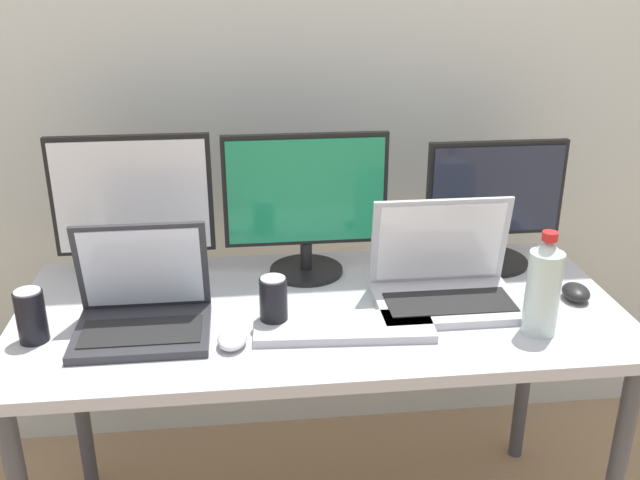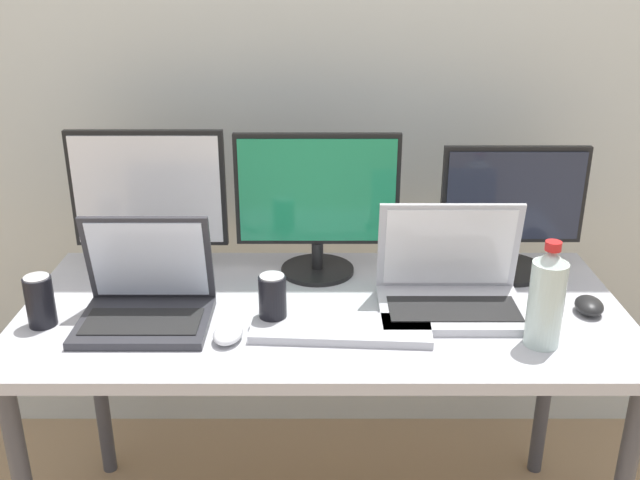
{
  "view_description": "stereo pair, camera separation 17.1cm",
  "coord_description": "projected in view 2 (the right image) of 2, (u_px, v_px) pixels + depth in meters",
  "views": [
    {
      "loc": [
        -0.18,
        -1.58,
        1.56
      ],
      "look_at": [
        0.0,
        0.0,
        0.92
      ],
      "focal_mm": 40.0,
      "sensor_mm": 36.0,
      "label": 1
    },
    {
      "loc": [
        -0.01,
        -1.59,
        1.56
      ],
      "look_at": [
        0.0,
        0.0,
        0.92
      ],
      "focal_mm": 40.0,
      "sensor_mm": 36.0,
      "label": 2
    }
  ],
  "objects": [
    {
      "name": "work_desk",
      "position": [
        320.0,
        331.0,
        1.81
      ],
      "size": [
        1.5,
        0.69,
        0.74
      ],
      "color": "#424247",
      "rests_on": "ground"
    },
    {
      "name": "laptop_secondary",
      "position": [
        448.0,
        285.0,
        1.76
      ],
      "size": [
        0.36,
        0.24,
        0.26
      ],
      "color": "#B7B7BC",
      "rests_on": "work_desk"
    },
    {
      "name": "keyboard_main",
      "position": [
        338.0,
        329.0,
        1.66
      ],
      "size": [
        0.43,
        0.16,
        0.02
      ],
      "primitive_type": "cube",
      "rotation": [
        0.0,
        0.0,
        -0.06
      ],
      "color": "#B2B2B7",
      "rests_on": "work_desk"
    },
    {
      "name": "mouse_by_keyboard",
      "position": [
        225.0,
        334.0,
        1.62
      ],
      "size": [
        0.08,
        0.1,
        0.03
      ],
      "primitive_type": "ellipsoid",
      "rotation": [
        0.0,
        0.0,
        -0.16
      ],
      "color": "silver",
      "rests_on": "work_desk"
    },
    {
      "name": "monitor_left",
      "position": [
        145.0,
        198.0,
        1.9
      ],
      "size": [
        0.41,
        0.17,
        0.4
      ],
      "color": "black",
      "rests_on": "work_desk"
    },
    {
      "name": "monitor_right",
      "position": [
        509.0,
        210.0,
        1.92
      ],
      "size": [
        0.38,
        0.22,
        0.36
      ],
      "color": "black",
      "rests_on": "work_desk"
    },
    {
      "name": "mouse_by_laptop",
      "position": [
        586.0,
        305.0,
        1.75
      ],
      "size": [
        0.08,
        0.1,
        0.04
      ],
      "primitive_type": "ellipsoid",
      "rotation": [
        0.0,
        0.0,
        -0.12
      ],
      "color": "black",
      "rests_on": "work_desk"
    },
    {
      "name": "wall_back",
      "position": [
        319.0,
        47.0,
        2.12
      ],
      "size": [
        7.0,
        0.08,
        2.6
      ],
      "primitive_type": "cube",
      "color": "silver",
      "rests_on": "ground"
    },
    {
      "name": "soda_can_by_laptop",
      "position": [
        270.0,
        300.0,
        1.68
      ],
      "size": [
        0.07,
        0.07,
        0.13
      ],
      "color": "black",
      "rests_on": "work_desk"
    },
    {
      "name": "laptop_silver",
      "position": [
        143.0,
        298.0,
        1.7
      ],
      "size": [
        0.31,
        0.24,
        0.25
      ],
      "color": "#2D2D33",
      "rests_on": "work_desk"
    },
    {
      "name": "water_bottle",
      "position": [
        543.0,
        298.0,
        1.57
      ],
      "size": [
        0.08,
        0.08,
        0.25
      ],
      "color": "silver",
      "rests_on": "work_desk"
    },
    {
      "name": "soda_can_near_keyboard",
      "position": [
        37.0,
        302.0,
        1.67
      ],
      "size": [
        0.07,
        0.07,
        0.13
      ],
      "color": "black",
      "rests_on": "work_desk"
    },
    {
      "name": "monitor_center",
      "position": [
        314.0,
        202.0,
        1.9
      ],
      "size": [
        0.44,
        0.2,
        0.39
      ],
      "color": "black",
      "rests_on": "work_desk"
    }
  ]
}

